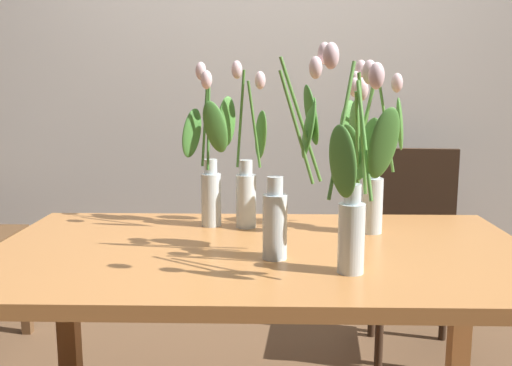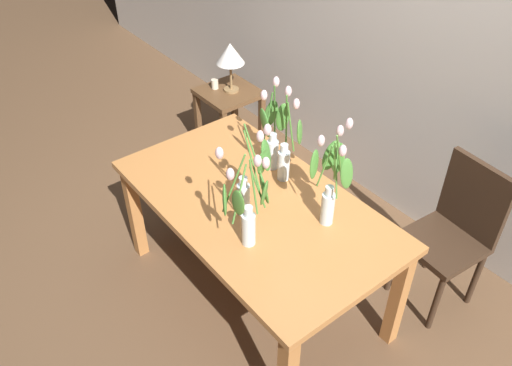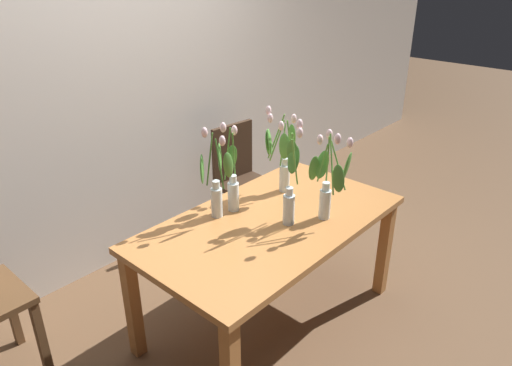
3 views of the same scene
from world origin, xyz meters
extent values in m
cube|color=beige|center=(0.00, 1.36, 1.35)|extent=(9.00, 0.10, 2.70)
cube|color=#B7753D|center=(0.00, 0.00, 0.72)|extent=(1.60, 0.90, 0.04)
cube|color=#B7753D|center=(-0.74, 0.39, 0.35)|extent=(0.07, 0.07, 0.70)
cube|color=#B7753D|center=(0.74, 0.39, 0.35)|extent=(0.07, 0.07, 0.70)
cylinder|color=silver|center=(-0.17, 0.27, 0.83)|extent=(0.07, 0.07, 0.18)
cylinder|color=silver|center=(-0.17, 0.27, 0.94)|extent=(0.04, 0.04, 0.05)
cylinder|color=silver|center=(-0.17, 0.27, 0.80)|extent=(0.06, 0.06, 0.11)
cylinder|color=#3D752D|center=(-0.19, 0.29, 1.10)|extent=(0.04, 0.04, 0.32)
ellipsoid|color=silver|center=(-0.21, 0.31, 1.26)|extent=(0.04, 0.04, 0.06)
ellipsoid|color=#427F33|center=(-0.24, 0.31, 1.06)|extent=(0.09, 0.09, 0.18)
cylinder|color=#3D752D|center=(-0.18, 0.23, 1.09)|extent=(0.01, 0.06, 0.29)
ellipsoid|color=silver|center=(-0.18, 0.20, 1.23)|extent=(0.04, 0.04, 0.06)
ellipsoid|color=#427F33|center=(-0.15, 0.19, 1.08)|extent=(0.11, 0.04, 0.18)
cylinder|color=silver|center=(0.04, -0.10, 0.83)|extent=(0.07, 0.07, 0.18)
cylinder|color=silver|center=(0.04, -0.10, 0.94)|extent=(0.04, 0.04, 0.05)
cylinder|color=silver|center=(0.04, -0.10, 0.80)|extent=(0.06, 0.06, 0.11)
cylinder|color=#56933D|center=(0.11, -0.08, 1.12)|extent=(0.12, 0.05, 0.34)
ellipsoid|color=silver|center=(0.17, -0.06, 1.30)|extent=(0.04, 0.04, 0.06)
ellipsoid|color=#427F33|center=(0.14, -0.04, 1.13)|extent=(0.07, 0.08, 0.17)
cylinder|color=#56933D|center=(0.10, -0.09, 1.10)|extent=(0.10, 0.03, 0.31)
ellipsoid|color=silver|center=(0.15, -0.08, 1.26)|extent=(0.04, 0.04, 0.06)
ellipsoid|color=#427F33|center=(0.13, -0.05, 1.10)|extent=(0.06, 0.08, 0.18)
cylinder|color=silver|center=(0.23, -0.22, 0.83)|extent=(0.07, 0.07, 0.18)
cylinder|color=silver|center=(0.23, -0.22, 0.94)|extent=(0.04, 0.04, 0.05)
cylinder|color=silver|center=(0.23, -0.22, 0.80)|extent=(0.06, 0.06, 0.11)
cylinder|color=#56933D|center=(0.25, -0.20, 1.09)|extent=(0.04, 0.03, 0.30)
ellipsoid|color=silver|center=(0.27, -0.19, 1.25)|extent=(0.04, 0.04, 0.06)
ellipsoid|color=#4C8E38|center=(0.27, -0.16, 1.05)|extent=(0.10, 0.08, 0.18)
cylinder|color=#56933D|center=(0.19, -0.27, 1.11)|extent=(0.07, 0.10, 0.32)
ellipsoid|color=silver|center=(0.16, -0.31, 1.28)|extent=(0.04, 0.04, 0.06)
ellipsoid|color=#4C8E38|center=(0.19, -0.32, 1.04)|extent=(0.09, 0.07, 0.18)
cylinder|color=#56933D|center=(0.25, -0.28, 1.09)|extent=(0.03, 0.11, 0.28)
ellipsoid|color=silver|center=(0.26, -0.33, 1.23)|extent=(0.04, 0.04, 0.06)
ellipsoid|color=#4C8E38|center=(0.28, -0.31, 1.08)|extent=(0.10, 0.06, 0.18)
cylinder|color=#56933D|center=(0.25, -0.17, 1.07)|extent=(0.03, 0.08, 0.26)
ellipsoid|color=silver|center=(0.26, -0.14, 1.20)|extent=(0.04, 0.04, 0.06)
ellipsoid|color=#4C8E38|center=(0.23, -0.13, 1.03)|extent=(0.10, 0.07, 0.18)
cylinder|color=silver|center=(-0.05, 0.25, 0.83)|extent=(0.07, 0.07, 0.18)
cylinder|color=silver|center=(-0.05, 0.25, 0.94)|extent=(0.04, 0.04, 0.05)
cylinder|color=silver|center=(-0.05, 0.25, 0.80)|extent=(0.06, 0.06, 0.11)
cylinder|color=#478433|center=(-0.03, 0.26, 1.09)|extent=(0.05, 0.03, 0.29)
ellipsoid|color=silver|center=(-0.01, 0.28, 1.23)|extent=(0.04, 0.04, 0.06)
ellipsoid|color=#4C8E38|center=(-0.01, 0.31, 1.05)|extent=(0.07, 0.10, 0.18)
cylinder|color=#478433|center=(-0.07, 0.27, 1.10)|extent=(0.03, 0.04, 0.33)
ellipsoid|color=silver|center=(-0.09, 0.29, 1.27)|extent=(0.04, 0.04, 0.06)
ellipsoid|color=#4C8E38|center=(-0.12, 0.29, 1.10)|extent=(0.08, 0.07, 0.18)
cylinder|color=silver|center=(0.36, 0.18, 0.83)|extent=(0.07, 0.07, 0.18)
cylinder|color=silver|center=(0.36, 0.18, 0.94)|extent=(0.04, 0.04, 0.05)
cylinder|color=silver|center=(0.36, 0.18, 0.80)|extent=(0.06, 0.06, 0.11)
cylinder|color=#56933D|center=(0.33, 0.23, 1.09)|extent=(0.05, 0.08, 0.28)
ellipsoid|color=silver|center=(0.31, 0.27, 1.23)|extent=(0.04, 0.04, 0.06)
ellipsoid|color=#4C8E38|center=(0.28, 0.25, 1.09)|extent=(0.09, 0.10, 0.18)
cylinder|color=#56933D|center=(0.34, 0.25, 1.10)|extent=(0.04, 0.11, 0.31)
ellipsoid|color=silver|center=(0.33, 0.30, 1.27)|extent=(0.04, 0.04, 0.06)
ellipsoid|color=#4C8E38|center=(0.30, 0.28, 1.07)|extent=(0.07, 0.06, 0.17)
cylinder|color=#56933D|center=(0.39, 0.18, 1.08)|extent=(0.06, 0.02, 0.28)
ellipsoid|color=silver|center=(0.42, 0.17, 1.22)|extent=(0.04, 0.04, 0.06)
ellipsoid|color=#4C8E38|center=(0.44, 0.20, 1.09)|extent=(0.05, 0.08, 0.18)
cylinder|color=#56933D|center=(0.32, 0.17, 1.07)|extent=(0.07, 0.02, 0.26)
ellipsoid|color=silver|center=(0.29, 0.17, 1.21)|extent=(0.04, 0.04, 0.06)
ellipsoid|color=#4C8E38|center=(0.28, 0.14, 1.08)|extent=(0.04, 0.07, 0.17)
cube|color=#382619|center=(0.68, 0.82, 0.45)|extent=(0.43, 0.43, 0.04)
cylinder|color=#382619|center=(0.84, 0.63, 0.21)|extent=(0.04, 0.04, 0.43)
cylinder|color=#382619|center=(0.50, 0.67, 0.21)|extent=(0.04, 0.04, 0.43)
cylinder|color=#382619|center=(0.87, 0.97, 0.21)|extent=(0.04, 0.04, 0.43)
cylinder|color=#382619|center=(0.53, 1.00, 0.21)|extent=(0.04, 0.04, 0.43)
cube|color=#382619|center=(0.70, 1.00, 0.70)|extent=(0.40, 0.07, 0.46)
cube|color=brown|center=(-1.18, 1.00, 0.26)|extent=(0.04, 0.04, 0.51)
camera|label=1|loc=(0.02, -1.59, 1.21)|focal=39.12mm
camera|label=2|loc=(1.67, -1.30, 2.55)|focal=36.42mm
camera|label=3|loc=(-1.87, -1.56, 2.14)|focal=33.57mm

